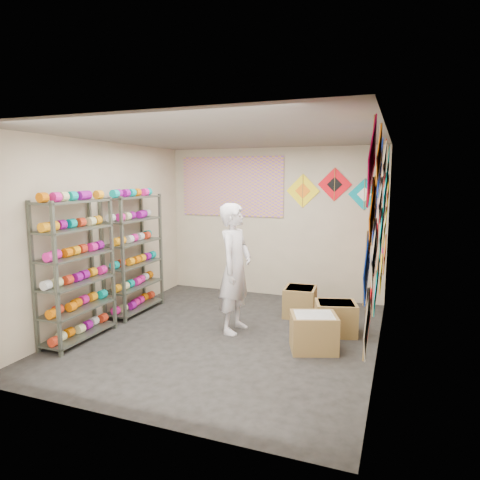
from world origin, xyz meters
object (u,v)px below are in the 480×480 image
at_px(carton_c, 300,302).
at_px(carton_b, 336,318).
at_px(shelf_rack_front, 76,271).
at_px(shopkeeper, 235,268).
at_px(carton_a, 314,332).
at_px(shelf_rack_back, 134,254).

bearing_deg(carton_c, carton_b, -47.97).
height_order(shelf_rack_front, carton_b, shelf_rack_front).
bearing_deg(shopkeeper, carton_b, -70.98).
xyz_separation_m(carton_b, carton_c, (-0.64, 0.61, 0.00)).
bearing_deg(carton_b, carton_c, 120.92).
distance_m(carton_a, carton_b, 0.70).
bearing_deg(carton_c, shelf_rack_back, -168.19).
distance_m(shelf_rack_front, shopkeeper, 2.12).
bearing_deg(carton_a, shelf_rack_front, 174.35).
bearing_deg(carton_c, shopkeeper, -130.36).
relative_size(carton_b, carton_c, 1.05).
bearing_deg(shopkeeper, shelf_rack_back, 86.01).
distance_m(shopkeeper, carton_a, 1.39).
distance_m(shelf_rack_back, shopkeeper, 1.85).
height_order(shelf_rack_front, carton_c, shelf_rack_front).
bearing_deg(shopkeeper, shelf_rack_front, 123.38).
bearing_deg(shelf_rack_front, carton_a, 14.23).
relative_size(shelf_rack_back, shopkeeper, 1.04).
distance_m(shopkeeper, carton_b, 1.57).
relative_size(carton_a, carton_c, 1.07).
relative_size(shelf_rack_front, carton_b, 3.44).
height_order(shelf_rack_back, shopkeeper, shelf_rack_back).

